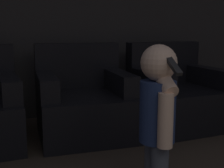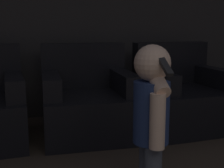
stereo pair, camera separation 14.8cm
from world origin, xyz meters
name	(u,v)px [view 1 (the left image)]	position (x,y,z in m)	size (l,w,h in m)	color
wall_back	(78,5)	(0.00, 4.50, 1.30)	(8.40, 0.05, 2.60)	#33302D
armchair_middle	(84,103)	(-0.12, 3.77, 0.31)	(0.89, 0.90, 0.88)	black
armchair_right	(177,96)	(0.92, 3.77, 0.31)	(0.93, 0.94, 0.88)	black
person_toddler	(158,112)	(0.02, 2.42, 0.56)	(0.21, 0.36, 0.95)	#474C56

